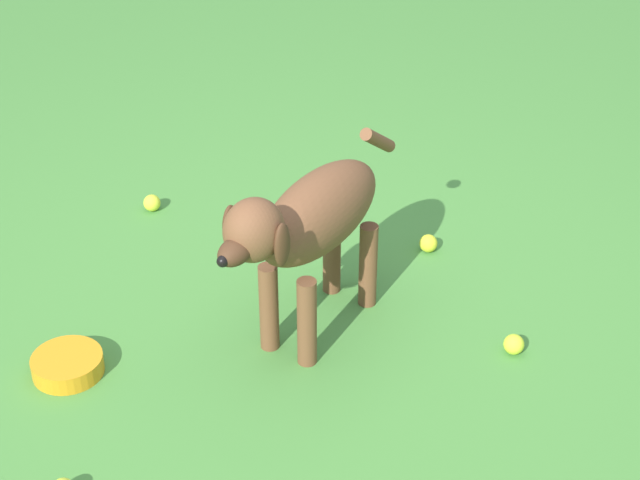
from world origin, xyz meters
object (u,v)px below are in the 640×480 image
at_px(tennis_ball_1, 428,243).
at_px(tennis_ball_3, 514,344).
at_px(dog, 310,222).
at_px(tennis_ball_0, 152,203).
at_px(water_bowl, 68,365).

relative_size(tennis_ball_1, tennis_ball_3, 1.00).
xyz_separation_m(dog, tennis_ball_0, (0.95, -0.29, -0.39)).
relative_size(tennis_ball_0, tennis_ball_1, 1.00).
bearing_deg(dog, tennis_ball_0, -108.41).
distance_m(tennis_ball_0, water_bowl, 0.98).
height_order(dog, tennis_ball_1, dog).
height_order(tennis_ball_1, water_bowl, tennis_ball_1).
bearing_deg(water_bowl, dog, -130.61).
xyz_separation_m(tennis_ball_1, water_bowl, (0.58, 1.22, -0.00)).
height_order(dog, tennis_ball_3, dog).
distance_m(dog, tennis_ball_3, 0.76).
bearing_deg(dog, tennis_ball_3, 113.48).
height_order(tennis_ball_0, tennis_ball_1, same).
bearing_deg(tennis_ball_0, water_bowl, 117.14).
height_order(tennis_ball_3, water_bowl, tennis_ball_3).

